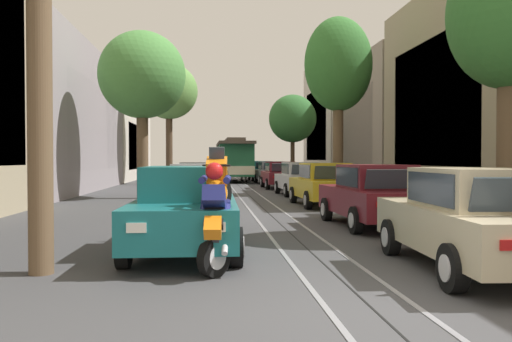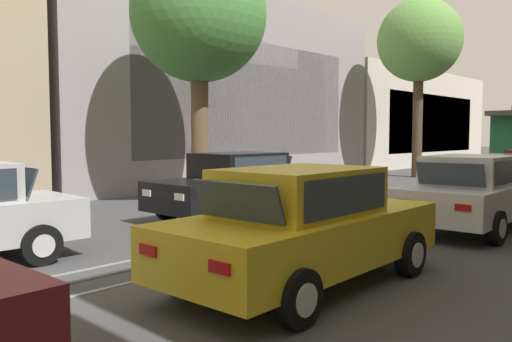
{
  "view_description": "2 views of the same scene",
  "coord_description": "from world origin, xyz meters",
  "px_view_note": "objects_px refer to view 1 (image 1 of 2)",
  "views": [
    {
      "loc": [
        -1.85,
        -5.49,
        1.71
      ],
      "look_at": [
        0.19,
        17.68,
        1.19
      ],
      "focal_mm": 36.58,
      "sensor_mm": 36.0,
      "label": 1
    },
    {
      "loc": [
        6.51,
        7.98,
        2.02
      ],
      "look_at": [
        -2.04,
        17.12,
        1.14
      ],
      "focal_mm": 36.27,
      "sensor_mm": 36.0,
      "label": 2
    }
  ],
  "objects_px": {
    "parked_car_silver_second_left": "(198,190)",
    "parked_car_beige_near_right": "(474,219)",
    "motorcycle_with_rider": "(216,207)",
    "parked_car_white_fourth_right": "(300,179)",
    "parked_car_teal_far_right": "(262,171)",
    "parked_car_maroon_second_right": "(374,195)",
    "street_tree_kerb_left_mid": "(169,92)",
    "parked_car_teal_near_left": "(186,209)",
    "street_tree_kerb_right_near": "(510,17)",
    "parked_car_yellow_mid_right": "(324,184)",
    "parked_car_maroon_fifth_right": "(280,175)",
    "parked_car_grey_sixth_right": "(270,172)",
    "cable_car_trolley": "(234,160)",
    "street_tree_kerb_right_mid": "(293,119)",
    "parked_car_black_mid_left": "(198,181)",
    "street_tree_kerb_right_second": "(338,66)",
    "street_tree_kerb_left_second": "(142,76)"
  },
  "relations": [
    {
      "from": "street_tree_kerb_right_mid",
      "to": "cable_car_trolley",
      "type": "relative_size",
      "value": 0.72
    },
    {
      "from": "parked_car_teal_near_left",
      "to": "street_tree_kerb_right_second",
      "type": "distance_m",
      "value": 17.52
    },
    {
      "from": "parked_car_silver_second_left",
      "to": "parked_car_black_mid_left",
      "type": "distance_m",
      "value": 6.55
    },
    {
      "from": "parked_car_maroon_second_right",
      "to": "street_tree_kerb_right_mid",
      "type": "distance_m",
      "value": 26.29
    },
    {
      "from": "motorcycle_with_rider",
      "to": "street_tree_kerb_left_mid",
      "type": "bearing_deg",
      "value": 95.79
    },
    {
      "from": "parked_car_black_mid_left",
      "to": "parked_car_silver_second_left",
      "type": "bearing_deg",
      "value": -88.67
    },
    {
      "from": "parked_car_teal_far_right",
      "to": "motorcycle_with_rider",
      "type": "distance_m",
      "value": 34.41
    },
    {
      "from": "parked_car_black_mid_left",
      "to": "cable_car_trolley",
      "type": "xyz_separation_m",
      "value": [
        2.36,
        17.63,
        0.86
      ]
    },
    {
      "from": "parked_car_maroon_second_right",
      "to": "street_tree_kerb_right_near",
      "type": "bearing_deg",
      "value": -41.55
    },
    {
      "from": "parked_car_teal_near_left",
      "to": "street_tree_kerb_right_mid",
      "type": "relative_size",
      "value": 0.66
    },
    {
      "from": "parked_car_maroon_second_right",
      "to": "street_tree_kerb_left_mid",
      "type": "relative_size",
      "value": 0.52
    },
    {
      "from": "parked_car_beige_near_right",
      "to": "parked_car_maroon_second_right",
      "type": "height_order",
      "value": "same"
    },
    {
      "from": "parked_car_silver_second_left",
      "to": "parked_car_beige_near_right",
      "type": "relative_size",
      "value": 1.0
    },
    {
      "from": "parked_car_maroon_fifth_right",
      "to": "street_tree_kerb_left_mid",
      "type": "distance_m",
      "value": 10.8
    },
    {
      "from": "parked_car_yellow_mid_right",
      "to": "street_tree_kerb_left_second",
      "type": "xyz_separation_m",
      "value": [
        -7.13,
        4.33,
        4.55
      ]
    },
    {
      "from": "parked_car_maroon_second_right",
      "to": "street_tree_kerb_right_near",
      "type": "height_order",
      "value": "street_tree_kerb_right_near"
    },
    {
      "from": "parked_car_maroon_second_right",
      "to": "parked_car_white_fourth_right",
      "type": "height_order",
      "value": "same"
    },
    {
      "from": "parked_car_teal_near_left",
      "to": "street_tree_kerb_right_second",
      "type": "relative_size",
      "value": 0.51
    },
    {
      "from": "parked_car_maroon_second_right",
      "to": "parked_car_maroon_fifth_right",
      "type": "bearing_deg",
      "value": 90.17
    },
    {
      "from": "parked_car_silver_second_left",
      "to": "street_tree_kerb_right_second",
      "type": "distance_m",
      "value": 12.55
    },
    {
      "from": "street_tree_kerb_right_near",
      "to": "parked_car_yellow_mid_right",
      "type": "bearing_deg",
      "value": 106.23
    },
    {
      "from": "motorcycle_with_rider",
      "to": "parked_car_maroon_fifth_right",
      "type": "bearing_deg",
      "value": 79.92
    },
    {
      "from": "motorcycle_with_rider",
      "to": "street_tree_kerb_left_second",
      "type": "bearing_deg",
      "value": 101.22
    },
    {
      "from": "street_tree_kerb_right_second",
      "to": "motorcycle_with_rider",
      "type": "height_order",
      "value": "street_tree_kerb_right_second"
    },
    {
      "from": "parked_car_silver_second_left",
      "to": "street_tree_kerb_right_near",
      "type": "xyz_separation_m",
      "value": [
        6.86,
        -4.81,
        4.0
      ]
    },
    {
      "from": "street_tree_kerb_right_mid",
      "to": "motorcycle_with_rider",
      "type": "relative_size",
      "value": 3.45
    },
    {
      "from": "parked_car_maroon_second_right",
      "to": "parked_car_white_fourth_right",
      "type": "relative_size",
      "value": 1.0
    },
    {
      "from": "parked_car_teal_near_left",
      "to": "street_tree_kerb_right_near",
      "type": "height_order",
      "value": "street_tree_kerb_right_near"
    },
    {
      "from": "parked_car_teal_far_right",
      "to": "street_tree_kerb_right_second",
      "type": "distance_m",
      "value": 18.1
    },
    {
      "from": "street_tree_kerb_right_near",
      "to": "cable_car_trolley",
      "type": "xyz_separation_m",
      "value": [
        -4.65,
        28.98,
        -3.14
      ]
    },
    {
      "from": "street_tree_kerb_left_second",
      "to": "street_tree_kerb_right_second",
      "type": "distance_m",
      "value": 9.36
    },
    {
      "from": "parked_car_maroon_second_right",
      "to": "parked_car_teal_far_right",
      "type": "xyz_separation_m",
      "value": [
        0.02,
        29.1,
        0.0
      ]
    },
    {
      "from": "street_tree_kerb_left_second",
      "to": "parked_car_maroon_fifth_right",
      "type": "bearing_deg",
      "value": 46.01
    },
    {
      "from": "street_tree_kerb_left_mid",
      "to": "street_tree_kerb_right_near",
      "type": "distance_m",
      "value": 27.45
    },
    {
      "from": "parked_car_beige_near_right",
      "to": "parked_car_grey_sixth_right",
      "type": "bearing_deg",
      "value": 89.57
    },
    {
      "from": "parked_car_yellow_mid_right",
      "to": "parked_car_grey_sixth_right",
      "type": "height_order",
      "value": "same"
    },
    {
      "from": "parked_car_teal_far_right",
      "to": "cable_car_trolley",
      "type": "bearing_deg",
      "value": -136.55
    },
    {
      "from": "street_tree_kerb_left_mid",
      "to": "parked_car_teal_far_right",
      "type": "bearing_deg",
      "value": 37.71
    },
    {
      "from": "parked_car_teal_far_right",
      "to": "street_tree_kerb_right_mid",
      "type": "distance_m",
      "value": 5.48
    },
    {
      "from": "street_tree_kerb_right_second",
      "to": "parked_car_maroon_fifth_right",
      "type": "bearing_deg",
      "value": 110.53
    },
    {
      "from": "parked_car_white_fourth_right",
      "to": "parked_car_maroon_fifth_right",
      "type": "height_order",
      "value": "same"
    },
    {
      "from": "parked_car_teal_far_right",
      "to": "street_tree_kerb_right_second",
      "type": "height_order",
      "value": "street_tree_kerb_right_second"
    },
    {
      "from": "street_tree_kerb_left_mid",
      "to": "parked_car_beige_near_right",
      "type": "bearing_deg",
      "value": -76.67
    },
    {
      "from": "parked_car_grey_sixth_right",
      "to": "cable_car_trolley",
      "type": "xyz_separation_m",
      "value": [
        -2.4,
        3.24,
        0.86
      ]
    },
    {
      "from": "parked_car_yellow_mid_right",
      "to": "street_tree_kerb_right_near",
      "type": "height_order",
      "value": "street_tree_kerb_right_near"
    },
    {
      "from": "parked_car_grey_sixth_right",
      "to": "street_tree_kerb_right_mid",
      "type": "relative_size",
      "value": 0.67
    },
    {
      "from": "motorcycle_with_rider",
      "to": "parked_car_white_fourth_right",
      "type": "bearing_deg",
      "value": 75.86
    },
    {
      "from": "parked_car_silver_second_left",
      "to": "parked_car_yellow_mid_right",
      "type": "height_order",
      "value": "same"
    },
    {
      "from": "parked_car_yellow_mid_right",
      "to": "parked_car_white_fourth_right",
      "type": "bearing_deg",
      "value": 88.94
    },
    {
      "from": "parked_car_white_fourth_right",
      "to": "motorcycle_with_rider",
      "type": "xyz_separation_m",
      "value": [
        -4.2,
        -16.66,
        0.2
      ]
    }
  ]
}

